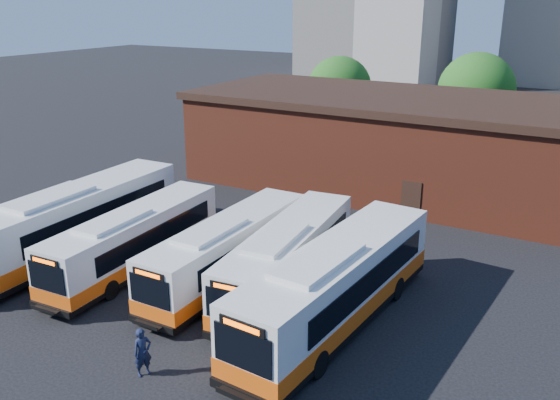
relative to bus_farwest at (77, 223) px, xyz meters
The scene contains 10 objects.
ground 10.64m from the bus_farwest, ahead, with size 220.00×220.00×0.00m, color black.
bus_farwest is the anchor object (origin of this frame).
bus_west 3.95m from the bus_farwest, ahead, with size 2.86×11.38×3.07m.
bus_midwest 8.73m from the bus_farwest, ahead, with size 2.44×11.34×3.08m.
bus_mideast 11.63m from the bus_farwest, ahead, with size 3.52×11.65×3.13m.
bus_east 14.70m from the bus_farwest, ahead, with size 3.54×13.14×3.54m.
transit_worker 12.16m from the bus_farwest, 32.14° to the right, with size 0.66×0.43×1.82m, color #121934.
depot_building 22.06m from the bus_farwest, 61.52° to the left, with size 28.60×12.60×6.40m.
tree_west 31.49m from the bus_farwest, 89.10° to the left, with size 6.00×6.00×7.65m.
tree_mid 35.77m from the bus_farwest, 69.46° to the left, with size 6.56×6.56×8.36m.
Camera 1 is at (12.90, -18.92, 12.72)m, focal length 38.00 mm.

